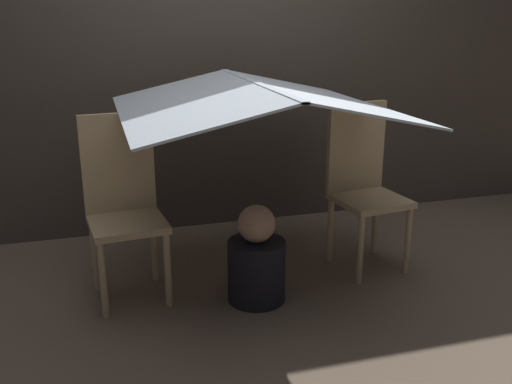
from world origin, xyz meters
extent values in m
plane|color=#7A6651|center=(0.00, 0.00, 0.00)|extent=(8.80, 8.80, 0.00)
cube|color=#4C4238|center=(0.00, 1.25, 1.25)|extent=(7.00, 0.05, 2.50)
cylinder|color=#D1B27F|center=(-0.86, 0.03, 0.21)|extent=(0.04, 0.04, 0.42)
cylinder|color=#D1B27F|center=(-0.53, 0.06, 0.21)|extent=(0.04, 0.04, 0.42)
cylinder|color=#D1B27F|center=(-0.90, 0.36, 0.21)|extent=(0.04, 0.04, 0.42)
cylinder|color=#D1B27F|center=(-0.56, 0.40, 0.21)|extent=(0.04, 0.04, 0.42)
cube|color=#D1B27F|center=(-0.71, 0.21, 0.43)|extent=(0.43, 0.43, 0.04)
cube|color=#D1B27F|center=(-0.73, 0.39, 0.73)|extent=(0.39, 0.07, 0.55)
cylinder|color=#D1B27F|center=(0.57, 0.02, 0.21)|extent=(0.04, 0.04, 0.42)
cylinder|color=#D1B27F|center=(0.90, 0.07, 0.21)|extent=(0.04, 0.04, 0.42)
cylinder|color=#D1B27F|center=(0.53, 0.36, 0.21)|extent=(0.04, 0.04, 0.42)
cylinder|color=#D1B27F|center=(0.86, 0.40, 0.21)|extent=(0.04, 0.04, 0.42)
cube|color=#D1B27F|center=(0.71, 0.21, 0.43)|extent=(0.44, 0.44, 0.04)
cube|color=#D1B27F|center=(0.69, 0.39, 0.73)|extent=(0.39, 0.08, 0.55)
cube|color=silver|center=(-0.36, 0.21, 1.08)|extent=(0.72, 1.47, 0.17)
cube|color=silver|center=(0.36, 0.21, 1.08)|extent=(0.72, 1.47, 0.17)
cube|color=silver|center=(0.00, 0.21, 1.15)|extent=(0.04, 1.47, 0.01)
cylinder|color=black|center=(-0.06, 0.00, 0.17)|extent=(0.31, 0.31, 0.34)
sphere|color=tan|center=(-0.06, 0.00, 0.44)|extent=(0.20, 0.20, 0.20)
camera|label=1|loc=(-0.84, -2.71, 1.51)|focal=40.00mm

